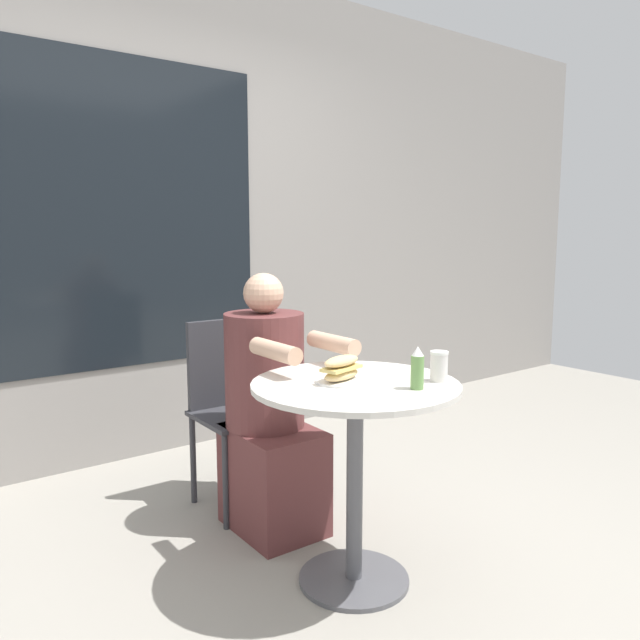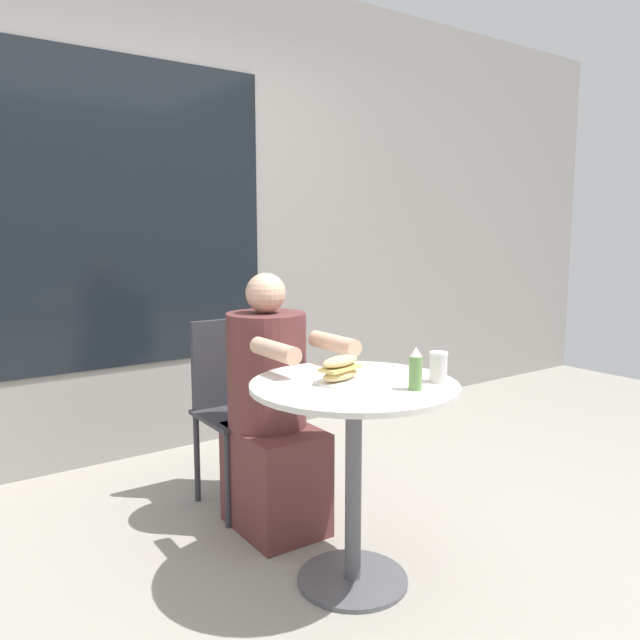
{
  "view_description": "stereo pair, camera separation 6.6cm",
  "coord_description": "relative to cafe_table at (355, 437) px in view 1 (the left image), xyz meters",
  "views": [
    {
      "loc": [
        -1.41,
        -1.64,
        1.29
      ],
      "look_at": [
        0.0,
        0.21,
        0.96
      ],
      "focal_mm": 35.0,
      "sensor_mm": 36.0,
      "label": 1
    },
    {
      "loc": [
        -1.35,
        -1.68,
        1.29
      ],
      "look_at": [
        0.0,
        0.21,
        0.96
      ],
      "focal_mm": 35.0,
      "sensor_mm": 36.0,
      "label": 2
    }
  ],
  "objects": [
    {
      "name": "diner_chair",
      "position": [
        -0.0,
        0.9,
        -0.03
      ],
      "size": [
        0.39,
        0.39,
        0.87
      ],
      "rotation": [
        0.0,
        0.0,
        3.12
      ],
      "color": "#333338",
      "rests_on": "ground_plane"
    },
    {
      "name": "sandwich_on_plate",
      "position": [
        -0.04,
        0.03,
        0.24
      ],
      "size": [
        0.19,
        0.19,
        0.1
      ],
      "rotation": [
        0.0,
        0.0,
        0.23
      ],
      "color": "white",
      "rests_on": "cafe_table"
    },
    {
      "name": "ground_plane",
      "position": [
        0.0,
        0.0,
        -0.56
      ],
      "size": [
        8.0,
        8.0,
        0.0
      ],
      "primitive_type": "plane",
      "color": "gray"
    },
    {
      "name": "seated_diner",
      "position": [
        -0.01,
        0.56,
        -0.07
      ],
      "size": [
        0.35,
        0.62,
        1.11
      ],
      "rotation": [
        0.0,
        0.0,
        3.12
      ],
      "color": "brown",
      "rests_on": "ground_plane"
    },
    {
      "name": "storefront_wall",
      "position": [
        -0.0,
        1.78,
        0.84
      ],
      "size": [
        8.0,
        0.09,
        2.8
      ],
      "color": "gray",
      "rests_on": "ground_plane"
    },
    {
      "name": "drink_cup",
      "position": [
        0.25,
        -0.17,
        0.26
      ],
      "size": [
        0.07,
        0.07,
        0.11
      ],
      "color": "silver",
      "rests_on": "cafe_table"
    },
    {
      "name": "cafe_table",
      "position": [
        0.0,
        0.0,
        0.0
      ],
      "size": [
        0.74,
        0.74,
        0.76
      ],
      "color": "beige",
      "rests_on": "ground_plane"
    },
    {
      "name": "condiment_bottle",
      "position": [
        0.11,
        -0.2,
        0.27
      ],
      "size": [
        0.05,
        0.05,
        0.15
      ],
      "color": "#66934C",
      "rests_on": "cafe_table"
    }
  ]
}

